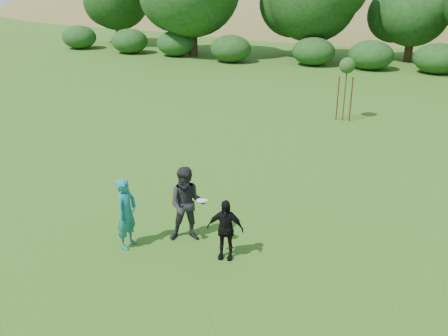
# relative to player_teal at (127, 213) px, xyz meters

# --- Properties ---
(ground) EXTENTS (120.00, 120.00, 0.00)m
(ground) POSITION_rel_player_teal_xyz_m (1.20, 0.22, -0.90)
(ground) COLOR #19470C
(ground) RESTS_ON ground
(player_teal) EXTENTS (0.43, 0.66, 1.80)m
(player_teal) POSITION_rel_player_teal_xyz_m (0.00, 0.00, 0.00)
(player_teal) COLOR #196E71
(player_teal) RESTS_ON ground
(player_grey) EXTENTS (1.17, 1.07, 1.95)m
(player_grey) POSITION_rel_player_teal_xyz_m (1.21, 0.88, 0.08)
(player_grey) COLOR black
(player_grey) RESTS_ON ground
(player_black) EXTENTS (0.94, 0.55, 1.50)m
(player_black) POSITION_rel_player_teal_xyz_m (2.41, 0.46, -0.15)
(player_black) COLOR black
(player_black) RESTS_ON ground
(frisbee) EXTENTS (0.27, 0.27, 0.06)m
(frisbee) POSITION_rel_player_teal_xyz_m (1.72, 0.67, 0.37)
(frisbee) COLOR white
(frisbee) RESTS_ON ground
(sapling) EXTENTS (0.70, 0.70, 2.85)m
(sapling) POSITION_rel_player_teal_xyz_m (2.75, 13.37, 1.52)
(sapling) COLOR #3E2218
(sapling) RESTS_ON ground
(hillside) EXTENTS (150.00, 72.00, 52.00)m
(hillside) POSITION_rel_player_teal_xyz_m (0.64, 68.67, -12.87)
(hillside) COLOR olive
(hillside) RESTS_ON ground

